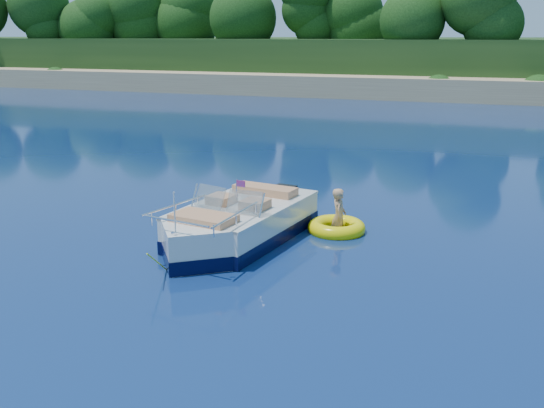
% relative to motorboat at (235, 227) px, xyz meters
% --- Properties ---
extents(ground, '(160.00, 160.00, 0.00)m').
position_rel_motorboat_xyz_m(ground, '(-0.15, -3.67, -0.35)').
color(ground, '#0B1D4F').
rests_on(ground, ground).
extents(shoreline, '(170.00, 59.00, 6.00)m').
position_rel_motorboat_xyz_m(shoreline, '(-0.15, 60.10, 0.63)').
color(shoreline, '#9E815C').
rests_on(shoreline, ground).
extents(treeline, '(150.00, 7.12, 8.19)m').
position_rel_motorboat_xyz_m(treeline, '(-0.11, 37.35, 5.20)').
color(treeline, black).
rests_on(treeline, ground).
extents(motorboat, '(2.46, 5.36, 1.79)m').
position_rel_motorboat_xyz_m(motorboat, '(0.00, 0.00, 0.00)').
color(motorboat, silver).
rests_on(motorboat, ground).
extents(tow_tube, '(1.74, 1.74, 0.35)m').
position_rel_motorboat_xyz_m(tow_tube, '(1.87, 1.46, -0.26)').
color(tow_tube, '#FFEA08').
rests_on(tow_tube, ground).
extents(boy, '(0.52, 0.80, 1.45)m').
position_rel_motorboat_xyz_m(boy, '(1.91, 1.48, -0.35)').
color(boy, tan).
rests_on(boy, ground).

